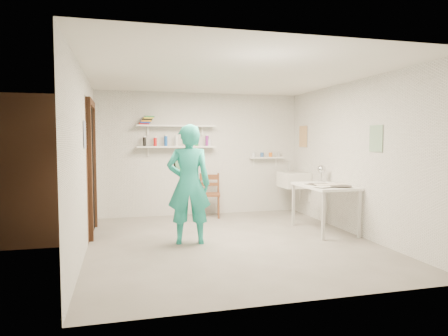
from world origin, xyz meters
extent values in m
cube|color=slate|center=(0.00, 0.00, -0.01)|extent=(4.00, 4.50, 0.02)
cube|color=silver|center=(0.00, 0.00, 2.41)|extent=(4.00, 4.50, 0.02)
cube|color=silver|center=(0.00, 2.26, 1.20)|extent=(4.00, 0.02, 2.40)
cube|color=silver|center=(0.00, -2.26, 1.20)|extent=(4.00, 0.02, 2.40)
cube|color=silver|center=(-2.01, 0.00, 1.20)|extent=(0.02, 4.50, 2.40)
cube|color=silver|center=(2.01, 0.00, 1.20)|extent=(0.02, 4.50, 2.40)
cube|color=black|center=(-1.99, 1.05, 1.00)|extent=(0.02, 0.90, 2.00)
cube|color=brown|center=(-2.70, 1.05, 1.05)|extent=(1.40, 1.50, 2.10)
cube|color=brown|center=(-1.97, 1.05, 2.05)|extent=(0.06, 1.05, 0.10)
cube|color=brown|center=(-1.97, 0.55, 1.00)|extent=(0.06, 0.10, 2.00)
cube|color=brown|center=(-1.97, 1.55, 1.00)|extent=(0.06, 0.10, 2.00)
cube|color=white|center=(-0.50, 2.13, 1.35)|extent=(1.50, 0.22, 0.03)
cube|color=white|center=(-0.50, 2.13, 1.75)|extent=(1.50, 0.22, 0.03)
cube|color=white|center=(1.35, 2.17, 1.12)|extent=(0.70, 0.14, 0.03)
cube|color=#334C7F|center=(-1.99, 0.05, 1.55)|extent=(0.01, 0.28, 0.36)
cube|color=#995933|center=(1.99, 1.80, 1.55)|extent=(0.01, 0.34, 0.42)
cube|color=#3F724C|center=(1.99, -0.55, 1.50)|extent=(0.01, 0.30, 0.38)
cube|color=white|center=(1.75, 1.70, 0.70)|extent=(0.48, 0.60, 0.30)
imported|color=teal|center=(-0.60, 0.07, 0.85)|extent=(0.67, 0.50, 1.70)
cylinder|color=beige|center=(-0.64, 0.29, 1.13)|extent=(0.31, 0.08, 0.31)
cube|color=brown|center=(0.10, 1.90, 0.44)|extent=(0.48, 0.47, 0.87)
cube|color=white|center=(1.64, 0.27, 0.38)|extent=(0.68, 1.13, 0.76)
sphere|color=silver|center=(1.83, 0.72, 0.98)|extent=(0.14, 0.14, 0.14)
cylinder|color=black|center=(-1.10, 2.13, 1.45)|extent=(0.06, 0.06, 0.17)
cylinder|color=red|center=(-0.90, 2.13, 1.45)|extent=(0.06, 0.06, 0.17)
cylinder|color=blue|center=(-0.70, 2.13, 1.45)|extent=(0.06, 0.06, 0.17)
cylinder|color=white|center=(-0.50, 2.13, 1.45)|extent=(0.06, 0.06, 0.17)
cylinder|color=orange|center=(-0.30, 2.13, 1.45)|extent=(0.06, 0.06, 0.17)
cylinder|color=#268C3F|center=(-0.10, 2.13, 1.45)|extent=(0.06, 0.06, 0.17)
cylinder|color=#8C268C|center=(0.10, 2.13, 1.45)|extent=(0.06, 0.06, 0.17)
cube|color=red|center=(-1.10, 2.13, 1.78)|extent=(0.18, 0.14, 0.03)
cube|color=#1933A5|center=(-1.08, 2.13, 1.81)|extent=(0.18, 0.14, 0.03)
cube|color=orange|center=(-1.06, 2.13, 1.83)|extent=(0.18, 0.14, 0.03)
cube|color=black|center=(-1.04, 2.13, 1.86)|extent=(0.18, 0.14, 0.03)
cube|color=yellow|center=(-1.02, 2.13, 1.89)|extent=(0.18, 0.14, 0.03)
cube|color=#338C4C|center=(-1.00, 2.13, 1.92)|extent=(0.18, 0.14, 0.03)
cylinder|color=silver|center=(1.14, 2.17, 1.18)|extent=(0.07, 0.07, 0.09)
cylinder|color=#335999|center=(1.28, 2.17, 1.18)|extent=(0.07, 0.07, 0.09)
cylinder|color=orange|center=(1.42, 2.17, 1.18)|extent=(0.07, 0.07, 0.09)
cylinder|color=#999999|center=(1.56, 2.17, 1.18)|extent=(0.07, 0.07, 0.09)
cube|color=silver|center=(1.64, 0.27, 0.76)|extent=(0.30, 0.22, 0.00)
cube|color=#4C4742|center=(1.64, 0.27, 0.76)|extent=(0.30, 0.22, 0.00)
cube|color=beige|center=(1.64, 0.27, 0.77)|extent=(0.30, 0.22, 0.00)
cube|color=#383330|center=(1.64, 0.27, 0.77)|extent=(0.30, 0.22, 0.00)
cube|color=silver|center=(1.64, 0.27, 0.77)|extent=(0.30, 0.22, 0.00)
cube|color=silver|center=(1.64, 0.27, 0.78)|extent=(0.30, 0.22, 0.00)
cube|color=#4C4742|center=(1.64, 0.27, 0.78)|extent=(0.30, 0.22, 0.00)
cube|color=beige|center=(1.64, 0.27, 0.79)|extent=(0.30, 0.22, 0.00)
camera|label=1|loc=(-1.52, -5.51, 1.48)|focal=32.00mm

